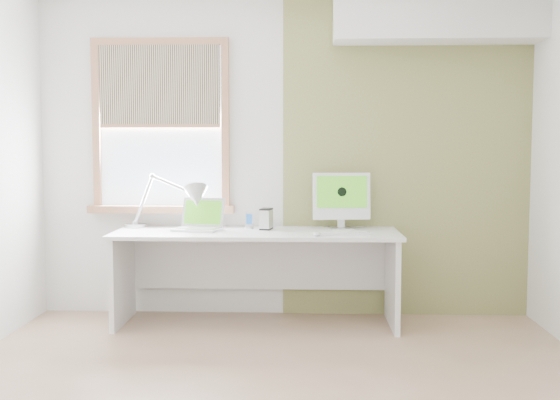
{
  "coord_description": "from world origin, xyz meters",
  "views": [
    {
      "loc": [
        0.18,
        -3.72,
        1.38
      ],
      "look_at": [
        0.0,
        1.05,
        1.0
      ],
      "focal_mm": 42.83,
      "sensor_mm": 36.0,
      "label": 1
    }
  ],
  "objects_px": {
    "desk_lamp": "(185,200)",
    "laptop": "(200,222)",
    "external_drive": "(266,219)",
    "imac": "(341,197)",
    "desk": "(257,255)"
  },
  "relations": [
    {
      "from": "external_drive",
      "to": "desk",
      "type": "bearing_deg",
      "value": -139.19
    },
    {
      "from": "laptop",
      "to": "external_drive",
      "type": "distance_m",
      "value": 0.52
    },
    {
      "from": "external_drive",
      "to": "desk_lamp",
      "type": "bearing_deg",
      "value": 178.53
    },
    {
      "from": "desk",
      "to": "imac",
      "type": "xyz_separation_m",
      "value": [
        0.66,
        0.13,
        0.45
      ]
    },
    {
      "from": "desk",
      "to": "imac",
      "type": "relative_size",
      "value": 4.78
    },
    {
      "from": "desk_lamp",
      "to": "external_drive",
      "type": "xyz_separation_m",
      "value": [
        0.65,
        -0.02,
        -0.15
      ]
    },
    {
      "from": "external_drive",
      "to": "laptop",
      "type": "bearing_deg",
      "value": -175.51
    },
    {
      "from": "desk_lamp",
      "to": "laptop",
      "type": "height_order",
      "value": "desk_lamp"
    },
    {
      "from": "laptop",
      "to": "external_drive",
      "type": "xyz_separation_m",
      "value": [
        0.52,
        0.04,
        0.02
      ]
    },
    {
      "from": "laptop",
      "to": "desk",
      "type": "bearing_deg",
      "value": -2.45
    },
    {
      "from": "desk_lamp",
      "to": "external_drive",
      "type": "bearing_deg",
      "value": -1.47
    },
    {
      "from": "laptop",
      "to": "imac",
      "type": "xyz_separation_m",
      "value": [
        1.12,
        0.11,
        0.19
      ]
    },
    {
      "from": "external_drive",
      "to": "imac",
      "type": "bearing_deg",
      "value": 6.31
    },
    {
      "from": "laptop",
      "to": "external_drive",
      "type": "bearing_deg",
      "value": 4.49
    },
    {
      "from": "imac",
      "to": "desk_lamp",
      "type": "bearing_deg",
      "value": -177.74
    }
  ]
}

